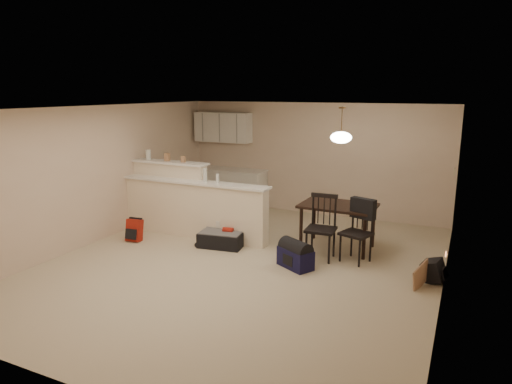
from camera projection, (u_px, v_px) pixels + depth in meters
The scene contains 19 objects.
room at pixel (243, 189), 7.15m from camera, with size 7.00×7.02×2.50m.
breakfast_bar at pixel (185, 203), 8.89m from camera, with size 3.08×0.58×1.39m.
upper_cabinets at pixel (223, 127), 10.86m from camera, with size 1.40×0.34×0.70m, color white.
kitchen_counter at pixel (229, 188), 10.98m from camera, with size 1.80×0.60×0.90m, color white.
thermostat at pixel (455, 172), 7.23m from camera, with size 0.02×0.12×0.12m, color beige.
jar at pixel (148, 155), 9.21m from camera, with size 0.10×0.10×0.20m, color silver.
cereal_box at pixel (167, 157), 9.02m from camera, with size 0.10×0.07×0.16m, color #A77B56.
small_box at pixel (183, 159), 8.87m from camera, with size 0.08×0.06×0.12m, color #A77B56.
bottle_a at pixel (205, 175), 8.47m from camera, with size 0.07×0.07×0.26m, color silver.
bottle_b at pixel (217, 179), 8.37m from camera, with size 0.06×0.06×0.18m, color silver.
dining_table at pixel (338, 210), 8.02m from camera, with size 1.30×0.89×0.80m.
pendant_lamp at pixel (341, 137), 7.74m from camera, with size 0.36×0.36×0.62m.
dining_chair_near at pixel (321, 228), 7.55m from camera, with size 0.47×0.45×1.08m, color black, non-canonical shape.
dining_chair_far at pixel (356, 232), 7.43m from camera, with size 0.45×0.42×1.02m, color black, non-canonical shape.
suitcase at pixel (222, 239), 8.25m from camera, with size 0.78×0.50×0.26m, color black.
red_backpack at pixel (134, 230), 8.53m from camera, with size 0.27×0.17×0.41m, color #A81F12.
navy_duffel at pixel (295, 258), 7.25m from camera, with size 0.57×0.31×0.31m, color #131239.
black_daypack at pixel (433, 271), 6.75m from camera, with size 0.35×0.25×0.31m, color black.
cardboard_sheet at pixel (421, 276), 6.51m from camera, with size 0.45×0.02×0.34m, color #A77B56.
Camera 1 is at (3.16, -6.24, 2.77)m, focal length 32.00 mm.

